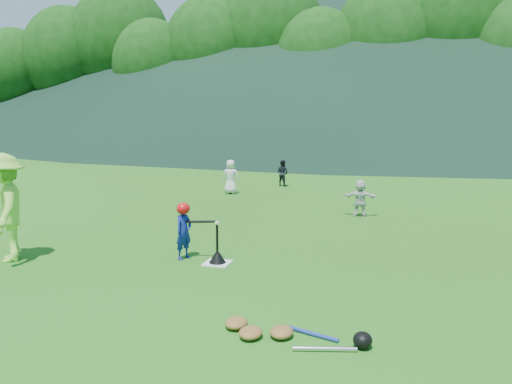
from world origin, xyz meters
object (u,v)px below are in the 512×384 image
at_px(fielder_d, 360,198).
at_px(equipment_pile, 281,332).
at_px(fielder_b, 282,173).
at_px(fielder_a, 231,177).
at_px(batting_tee, 217,257).
at_px(batter_child, 184,232).
at_px(adult_coach, 6,208).
at_px(home_plate, 217,263).

distance_m(fielder_d, equipment_pile, 7.39).
bearing_deg(fielder_b, equipment_pile, 124.02).
xyz_separation_m(fielder_a, batting_tee, (2.23, -7.32, -0.43)).
bearing_deg(batting_tee, batter_child, 169.71).
distance_m(adult_coach, equipment_pile, 5.78).
bearing_deg(fielder_a, equipment_pile, 107.24).
height_order(adult_coach, fielder_d, adult_coach).
xyz_separation_m(fielder_a, equipment_pile, (3.99, -9.87, -0.49)).
distance_m(home_plate, equipment_pile, 3.09).
relative_size(batter_child, equipment_pile, 0.56).
height_order(fielder_b, batting_tee, fielder_b).
xyz_separation_m(adult_coach, fielder_b, (2.71, 10.32, -0.49)).
bearing_deg(fielder_a, fielder_b, -124.87).
bearing_deg(batter_child, fielder_b, 20.78).
distance_m(fielder_b, batting_tee, 9.53).
distance_m(fielder_d, batting_tee, 5.28).
height_order(adult_coach, fielder_b, adult_coach).
height_order(fielder_d, equipment_pile, fielder_d).
distance_m(fielder_b, equipment_pile, 12.34).
height_order(fielder_b, equipment_pile, fielder_b).
bearing_deg(fielder_b, home_plate, 117.15).
height_order(batter_child, fielder_a, fielder_a).
height_order(home_plate, equipment_pile, equipment_pile).
xyz_separation_m(home_plate, fielder_a, (-2.23, 7.32, 0.55)).
bearing_deg(fielder_d, equipment_pile, 84.55).
bearing_deg(batter_child, equipment_pile, -118.63).
bearing_deg(fielder_a, adult_coach, 75.13).
bearing_deg(fielder_b, fielder_d, 144.93).
bearing_deg(equipment_pile, fielder_b, 102.83).
distance_m(home_plate, fielder_d, 5.29).
bearing_deg(batting_tee, home_plate, 0.00).
distance_m(fielder_a, equipment_pile, 10.66).
distance_m(fielder_a, fielder_b, 2.49).
xyz_separation_m(batter_child, fielder_b, (-0.30, 9.35, -0.03)).
xyz_separation_m(fielder_d, batting_tee, (-2.12, -4.82, -0.35)).
xyz_separation_m(fielder_b, batting_tee, (0.99, -9.47, -0.35)).
bearing_deg(home_plate, fielder_b, 95.95).
distance_m(batter_child, fielder_d, 5.47).
relative_size(fielder_b, batting_tee, 1.40).
distance_m(home_plate, adult_coach, 3.91).
distance_m(batter_child, fielder_b, 9.35).
height_order(home_plate, fielder_d, fielder_d).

